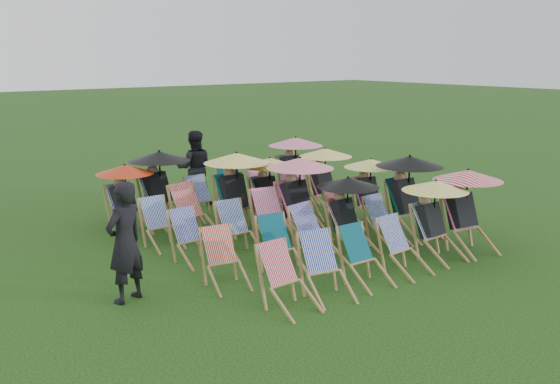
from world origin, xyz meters
TOP-DOWN VIEW (x-y plane):
  - ground at (0.00, 0.00)m, footprint 100.00×100.00m
  - deckchair_0 at (-1.90, -2.31)m, footprint 0.60×0.81m
  - deckchair_1 at (-1.25, -2.30)m, footprint 0.72×0.90m
  - deckchair_2 at (-0.46, -2.27)m, footprint 0.56×0.77m
  - deckchair_3 at (0.34, -2.29)m, footprint 0.60×0.80m
  - deckchair_4 at (1.28, -2.13)m, footprint 1.07×1.12m
  - deckchair_5 at (2.02, -2.18)m, footprint 1.15×1.22m
  - deckchair_6 at (-2.11, -1.11)m, footprint 0.65×0.82m
  - deckchair_7 at (-1.13, -1.17)m, footprint 0.65×0.84m
  - deckchair_8 at (-0.41, -1.17)m, footprint 0.74×0.93m
  - deckchair_9 at (0.44, -1.00)m, footprint 1.05×1.13m
  - deckchair_10 at (1.17, -1.16)m, footprint 0.61×0.81m
  - deckchair_11 at (1.95, -1.00)m, footprint 1.23×1.28m
  - deckchair_12 at (-1.94, 0.10)m, footprint 0.58×0.79m
  - deckchair_13 at (-1.13, -0.02)m, footprint 0.59×0.81m
  - deckchair_14 at (-0.33, 0.10)m, footprint 0.74×0.94m
  - deckchair_15 at (0.31, 0.11)m, footprint 1.22×1.28m
  - deckchair_16 at (1.23, -0.03)m, footprint 0.56×0.77m
  - deckchair_17 at (2.04, 0.07)m, footprint 1.06×1.12m
  - deckchair_18 at (-1.96, 1.13)m, footprint 0.56×0.78m
  - deckchair_19 at (-1.23, 1.24)m, footprint 0.78×0.98m
  - deckchair_20 at (-0.34, 1.22)m, footprint 1.23×1.29m
  - deckchair_21 at (0.44, 1.22)m, footprint 1.08×1.12m
  - deckchair_22 at (1.12, 1.14)m, footprint 0.80×0.99m
  - deckchair_23 at (1.95, 1.28)m, footprint 1.12×1.18m
  - deckchair_24 at (-2.05, 2.33)m, footprint 1.06×1.13m
  - deckchair_25 at (-1.27, 2.45)m, footprint 1.20×1.31m
  - deckchair_26 at (-0.40, 2.33)m, footprint 0.60×0.80m
  - deckchair_27 at (0.35, 2.35)m, footprint 0.73×0.92m
  - deckchair_28 at (1.15, 2.32)m, footprint 0.70×0.88m
  - deckchair_29 at (2.01, 2.38)m, footprint 1.21×1.28m
  - person_left at (-3.44, -0.75)m, footprint 0.70×0.58m
  - person_rear at (0.05, 3.50)m, footprint 1.00×0.93m

SIDE VIEW (x-z plane):
  - ground at x=0.00m, z-range 0.00..0.00m
  - deckchair_16 at x=1.23m, z-range 0.00..0.82m
  - deckchair_6 at x=-2.11m, z-range 0.00..0.82m
  - deckchair_2 at x=-0.46m, z-range 0.00..0.83m
  - deckchair_12 at x=-1.94m, z-range 0.00..0.83m
  - deckchair_18 at x=-1.96m, z-range 0.00..0.83m
  - deckchair_3 at x=0.34m, z-range 0.00..0.84m
  - deckchair_26 at x=-0.40m, z-range 0.00..0.84m
  - deckchair_10 at x=1.17m, z-range 0.00..0.84m
  - deckchair_0 at x=-1.90m, z-range 0.00..0.85m
  - deckchair_7 at x=-1.13m, z-range 0.00..0.85m
  - deckchair_13 at x=-1.13m, z-range 0.00..0.87m
  - deckchair_28 at x=1.15m, z-range 0.00..0.87m
  - deckchair_1 at x=-1.25m, z-range 0.00..0.87m
  - deckchair_27 at x=0.35m, z-range 0.00..0.90m
  - deckchair_8 at x=-0.41m, z-range 0.00..0.92m
  - deckchair_14 at x=-0.33m, z-range 0.00..0.94m
  - deckchair_19 at x=-1.23m, z-range 0.00..0.96m
  - deckchair_22 at x=1.12m, z-range 0.00..0.97m
  - deckchair_9 at x=0.44m, z-range 0.03..1.28m
  - deckchair_17 at x=2.04m, z-range 0.03..1.29m
  - deckchair_24 at x=-2.05m, z-range 0.03..1.29m
  - deckchair_4 at x=1.28m, z-range 0.04..1.30m
  - deckchair_21 at x=0.44m, z-range 0.04..1.32m
  - deckchair_23 at x=1.95m, z-range 0.04..1.36m
  - deckchair_5 at x=2.02m, z-range 0.04..1.41m
  - deckchair_25 at x=-1.27m, z-range 0.04..1.47m
  - deckchair_29 at x=2.01m, z-range 0.04..1.48m
  - deckchair_15 at x=0.31m, z-range 0.04..1.49m
  - deckchair_20 at x=-0.34m, z-range 0.04..1.50m
  - deckchair_11 at x=1.95m, z-range 0.04..1.50m
  - person_rear at x=0.05m, z-range 0.00..1.64m
  - person_left at x=-3.44m, z-range 0.00..1.64m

